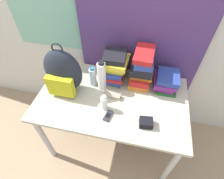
{
  "coord_description": "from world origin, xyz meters",
  "views": [
    {
      "loc": [
        0.21,
        -0.56,
        1.93
      ],
      "look_at": [
        0.0,
        0.38,
        0.86
      ],
      "focal_mm": 28.0,
      "sensor_mm": 36.0,
      "label": 1
    }
  ],
  "objects_px": {
    "camera_pouch": "(146,123)",
    "sunscreen_bottle": "(104,103)",
    "book_stack_right": "(166,81)",
    "backpack": "(63,73)",
    "cell_phone": "(108,116)",
    "sunglasses_case": "(112,95)",
    "book_stack_left": "(115,67)",
    "book_stack_center": "(142,68)",
    "water_bottle": "(93,77)",
    "sports_bottle": "(102,76)"
  },
  "relations": [
    {
      "from": "book_stack_left",
      "to": "camera_pouch",
      "type": "relative_size",
      "value": 2.64
    },
    {
      "from": "sunglasses_case",
      "to": "water_bottle",
      "type": "bearing_deg",
      "value": 150.57
    },
    {
      "from": "sunscreen_bottle",
      "to": "sunglasses_case",
      "type": "distance_m",
      "value": 0.15
    },
    {
      "from": "book_stack_center",
      "to": "sports_bottle",
      "type": "relative_size",
      "value": 1.19
    },
    {
      "from": "book_stack_right",
      "to": "sunglasses_case",
      "type": "height_order",
      "value": "book_stack_right"
    },
    {
      "from": "book_stack_right",
      "to": "camera_pouch",
      "type": "bearing_deg",
      "value": -106.4
    },
    {
      "from": "book_stack_left",
      "to": "camera_pouch",
      "type": "bearing_deg",
      "value": -52.91
    },
    {
      "from": "book_stack_center",
      "to": "sports_bottle",
      "type": "xyz_separation_m",
      "value": [
        -0.33,
        -0.14,
        -0.03
      ]
    },
    {
      "from": "water_bottle",
      "to": "backpack",
      "type": "bearing_deg",
      "value": -151.41
    },
    {
      "from": "book_stack_center",
      "to": "cell_phone",
      "type": "distance_m",
      "value": 0.51
    },
    {
      "from": "water_bottle",
      "to": "sports_bottle",
      "type": "height_order",
      "value": "sports_bottle"
    },
    {
      "from": "backpack",
      "to": "camera_pouch",
      "type": "xyz_separation_m",
      "value": [
        0.73,
        -0.22,
        -0.17
      ]
    },
    {
      "from": "sunscreen_bottle",
      "to": "camera_pouch",
      "type": "relative_size",
      "value": 1.4
    },
    {
      "from": "book_stack_center",
      "to": "camera_pouch",
      "type": "xyz_separation_m",
      "value": [
        0.1,
        -0.45,
        -0.14
      ]
    },
    {
      "from": "sunglasses_case",
      "to": "camera_pouch",
      "type": "height_order",
      "value": "camera_pouch"
    },
    {
      "from": "book_stack_right",
      "to": "water_bottle",
      "type": "bearing_deg",
      "value": -170.24
    },
    {
      "from": "sunscreen_bottle",
      "to": "cell_phone",
      "type": "relative_size",
      "value": 1.39
    },
    {
      "from": "book_stack_center",
      "to": "cell_phone",
      "type": "xyz_separation_m",
      "value": [
        -0.2,
        -0.44,
        -0.16
      ]
    },
    {
      "from": "cell_phone",
      "to": "sunglasses_case",
      "type": "relative_size",
      "value": 0.71
    },
    {
      "from": "book_stack_left",
      "to": "sunscreen_bottle",
      "type": "xyz_separation_m",
      "value": [
        -0.01,
        -0.36,
        -0.07
      ]
    },
    {
      "from": "book_stack_center",
      "to": "sunglasses_case",
      "type": "height_order",
      "value": "book_stack_center"
    },
    {
      "from": "sports_bottle",
      "to": "camera_pouch",
      "type": "bearing_deg",
      "value": -36.45
    },
    {
      "from": "book_stack_right",
      "to": "cell_phone",
      "type": "distance_m",
      "value": 0.61
    },
    {
      "from": "sunglasses_case",
      "to": "camera_pouch",
      "type": "distance_m",
      "value": 0.38
    },
    {
      "from": "backpack",
      "to": "water_bottle",
      "type": "distance_m",
      "value": 0.26
    },
    {
      "from": "backpack",
      "to": "sunscreen_bottle",
      "type": "xyz_separation_m",
      "value": [
        0.38,
        -0.13,
        -0.13
      ]
    },
    {
      "from": "book_stack_left",
      "to": "book_stack_center",
      "type": "xyz_separation_m",
      "value": [
        0.24,
        0.0,
        0.03
      ]
    },
    {
      "from": "cell_phone",
      "to": "sunglasses_case",
      "type": "bearing_deg",
      "value": 93.42
    },
    {
      "from": "book_stack_center",
      "to": "sunglasses_case",
      "type": "bearing_deg",
      "value": -132.69
    },
    {
      "from": "book_stack_right",
      "to": "sunscreen_bottle",
      "type": "xyz_separation_m",
      "value": [
        -0.48,
        -0.36,
        -0.0
      ]
    },
    {
      "from": "sports_bottle",
      "to": "camera_pouch",
      "type": "height_order",
      "value": "sports_bottle"
    },
    {
      "from": "camera_pouch",
      "to": "sunscreen_bottle",
      "type": "bearing_deg",
      "value": 166.41
    },
    {
      "from": "book_stack_right",
      "to": "sunglasses_case",
      "type": "distance_m",
      "value": 0.5
    },
    {
      "from": "book_stack_left",
      "to": "camera_pouch",
      "type": "distance_m",
      "value": 0.57
    },
    {
      "from": "backpack",
      "to": "sunglasses_case",
      "type": "height_order",
      "value": "backpack"
    },
    {
      "from": "water_bottle",
      "to": "sunscreen_bottle",
      "type": "relative_size",
      "value": 1.29
    },
    {
      "from": "book_stack_left",
      "to": "cell_phone",
      "type": "relative_size",
      "value": 2.62
    },
    {
      "from": "water_bottle",
      "to": "sports_bottle",
      "type": "xyz_separation_m",
      "value": [
        0.09,
        -0.02,
        0.05
      ]
    },
    {
      "from": "sports_bottle",
      "to": "sunglasses_case",
      "type": "height_order",
      "value": "sports_bottle"
    },
    {
      "from": "cell_phone",
      "to": "sunglasses_case",
      "type": "distance_m",
      "value": 0.21
    },
    {
      "from": "sunglasses_case",
      "to": "book_stack_left",
      "type": "bearing_deg",
      "value": 96.94
    },
    {
      "from": "book_stack_right",
      "to": "sunscreen_bottle",
      "type": "relative_size",
      "value": 1.78
    },
    {
      "from": "cell_phone",
      "to": "sports_bottle",
      "type": "bearing_deg",
      "value": 112.67
    },
    {
      "from": "book_stack_center",
      "to": "sunglasses_case",
      "type": "xyz_separation_m",
      "value": [
        -0.21,
        -0.23,
        -0.15
      ]
    },
    {
      "from": "water_bottle",
      "to": "sunscreen_bottle",
      "type": "bearing_deg",
      "value": -56.01
    },
    {
      "from": "book_stack_right",
      "to": "camera_pouch",
      "type": "xyz_separation_m",
      "value": [
        -0.13,
        -0.44,
        -0.04
      ]
    },
    {
      "from": "book_stack_left",
      "to": "book_stack_right",
      "type": "distance_m",
      "value": 0.47
    },
    {
      "from": "book_stack_center",
      "to": "water_bottle",
      "type": "bearing_deg",
      "value": -164.68
    },
    {
      "from": "book_stack_left",
      "to": "sunscreen_bottle",
      "type": "bearing_deg",
      "value": -91.45
    },
    {
      "from": "book_stack_left",
      "to": "camera_pouch",
      "type": "height_order",
      "value": "book_stack_left"
    }
  ]
}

